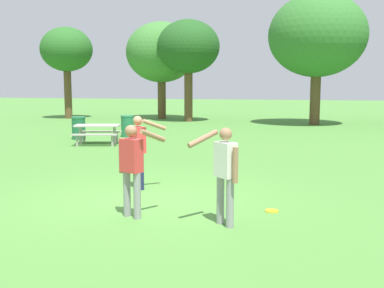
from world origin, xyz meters
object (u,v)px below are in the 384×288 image
(person_thrower, at_px, (139,146))
(tree_slender_mid, at_px, (317,36))
(picnic_table_near, at_px, (97,130))
(person_catcher, at_px, (225,169))
(person_bystander, at_px, (132,164))
(trash_can_further_along, at_px, (128,126))
(tree_far_right, at_px, (188,47))
(frisbee, at_px, (272,211))
(tree_broad_center, at_px, (161,53))
(tree_tall_left, at_px, (66,50))
(trash_can_beside_table, at_px, (79,128))

(person_thrower, bearing_deg, tree_slender_mid, 75.67)
(person_thrower, relative_size, picnic_table_near, 0.83)
(person_catcher, xyz_separation_m, picnic_table_near, (-6.36, 9.15, -0.40))
(person_thrower, relative_size, person_catcher, 1.00)
(person_catcher, distance_m, person_bystander, 1.66)
(trash_can_further_along, distance_m, tree_far_right, 9.75)
(person_bystander, bearing_deg, frisbee, 20.83)
(trash_can_further_along, xyz_separation_m, tree_broad_center, (-1.53, 10.63, 3.91))
(trash_can_further_along, relative_size, tree_far_right, 0.15)
(person_catcher, relative_size, frisbee, 6.56)
(person_thrower, distance_m, person_bystander, 2.24)
(frisbee, height_order, trash_can_further_along, trash_can_further_along)
(frisbee, bearing_deg, tree_tall_left, 125.87)
(person_catcher, bearing_deg, person_bystander, 175.74)
(tree_broad_center, relative_size, tree_far_right, 1.02)
(picnic_table_near, bearing_deg, frisbee, -48.86)
(picnic_table_near, bearing_deg, trash_can_further_along, 85.11)
(trash_can_further_along, distance_m, tree_tall_left, 12.92)
(person_catcher, distance_m, tree_tall_left, 25.70)
(tree_broad_center, bearing_deg, person_bystander, -74.95)
(person_thrower, xyz_separation_m, frisbee, (3.02, -1.25, -0.95))
(person_bystander, xyz_separation_m, tree_broad_center, (-6.01, 22.34, 3.43))
(picnic_table_near, bearing_deg, person_catcher, -55.20)
(picnic_table_near, bearing_deg, tree_broad_center, 95.57)
(person_catcher, distance_m, picnic_table_near, 11.15)
(person_catcher, height_order, picnic_table_near, person_catcher)
(person_bystander, xyz_separation_m, picnic_table_near, (-4.71, 9.03, -0.40))
(frisbee, xyz_separation_m, tree_slender_mid, (1.49, 18.88, 5.00))
(person_catcher, relative_size, trash_can_beside_table, 1.71)
(person_catcher, relative_size, tree_far_right, 0.26)
(tree_far_right, bearing_deg, trash_can_further_along, -94.76)
(person_thrower, relative_size, trash_can_beside_table, 1.71)
(frisbee, xyz_separation_m, tree_far_right, (-6.13, 19.63, 4.55))
(picnic_table_near, relative_size, trash_can_further_along, 2.06)
(picnic_table_near, relative_size, tree_tall_left, 0.32)
(picnic_table_near, distance_m, tree_slender_mid, 14.46)
(frisbee, height_order, tree_slender_mid, tree_slender_mid)
(person_catcher, distance_m, tree_slender_mid, 20.44)
(picnic_table_near, height_order, tree_tall_left, tree_tall_left)
(tree_tall_left, bearing_deg, frisbee, -54.13)
(tree_broad_center, height_order, tree_slender_mid, tree_slender_mid)
(picnic_table_near, height_order, trash_can_beside_table, trash_can_beside_table)
(person_bystander, bearing_deg, trash_can_further_along, 110.94)
(picnic_table_near, bearing_deg, tree_tall_left, 121.90)
(person_thrower, bearing_deg, person_catcher, -44.94)
(trash_can_beside_table, height_order, tree_far_right, tree_far_right)
(trash_can_beside_table, bearing_deg, frisbee, -47.90)
(picnic_table_near, xyz_separation_m, trash_can_further_along, (0.23, 2.68, -0.08))
(person_catcher, xyz_separation_m, frisbee, (0.73, 1.03, -0.95))
(trash_can_further_along, height_order, tree_broad_center, tree_broad_center)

